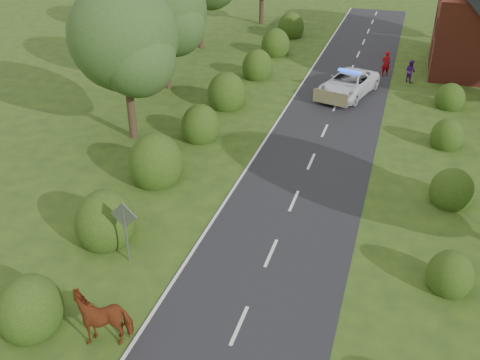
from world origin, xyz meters
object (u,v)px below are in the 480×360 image
(cow, at_px, (104,317))
(pedestrian_purple, at_px, (410,71))
(road_sign, at_px, (125,223))
(police_van, at_px, (348,84))
(pedestrian_red, at_px, (386,64))

(cow, xyz_separation_m, pedestrian_purple, (8.06, 27.90, 0.04))
(road_sign, xyz_separation_m, pedestrian_purple, (9.21, 24.27, -0.87))
(road_sign, relative_size, police_van, 0.42)
(cow, bearing_deg, pedestrian_red, 143.74)
(road_sign, xyz_separation_m, pedestrian_red, (7.46, 25.12, -0.76))
(cow, height_order, pedestrian_red, pedestrian_red)
(police_van, height_order, pedestrian_purple, police_van)
(cow, bearing_deg, pedestrian_purple, 139.99)
(police_van, distance_m, pedestrian_purple, 5.55)
(road_sign, distance_m, pedestrian_purple, 25.97)
(road_sign, relative_size, cow, 1.21)
(road_sign, relative_size, pedestrian_red, 1.42)
(cow, xyz_separation_m, police_van, (4.28, 23.84, 0.03))
(police_van, bearing_deg, pedestrian_purple, 62.16)
(pedestrian_red, relative_size, pedestrian_purple, 1.14)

